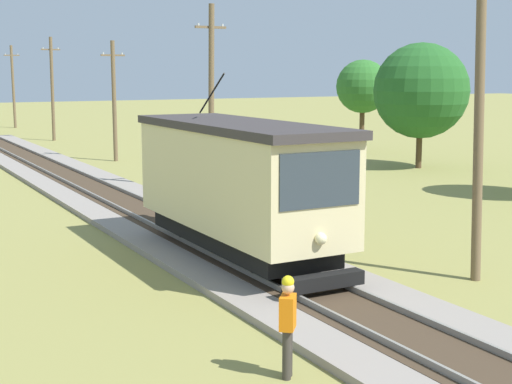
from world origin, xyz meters
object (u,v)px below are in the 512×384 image
object	(u,v)px
utility_pole_distant	(52,88)
tree_right_near	(421,91)
utility_pole_near_tram	(479,112)
track_worker	(288,322)
utility_pole_far	(114,100)
red_tram	(238,182)
utility_pole_mid	(211,98)
utility_pole_horizon	(13,86)
tree_left_far	(363,87)

from	to	relation	value
utility_pole_distant	tree_right_near	world-z (taller)	utility_pole_distant
utility_pole_near_tram	track_worker	bearing A→B (deg)	-157.12
utility_pole_distant	utility_pole_near_tram	bearing A→B (deg)	-90.00
utility_pole_far	utility_pole_distant	size ratio (longest dim) A/B	0.90
red_tram	utility_pole_mid	distance (m)	11.95
utility_pole_near_tram	utility_pole_mid	xyz separation A→B (m)	(0.00, 15.26, -0.13)
utility_pole_horizon	tree_right_near	world-z (taller)	utility_pole_horizon
utility_pole_mid	utility_pole_distant	world-z (taller)	utility_pole_mid
track_worker	tree_right_near	xyz separation A→B (m)	(20.55, 20.55, 3.15)
utility_pole_distant	tree_right_near	size ratio (longest dim) A/B	1.15
utility_pole_horizon	track_worker	size ratio (longest dim) A/B	4.22
utility_pole_mid	track_worker	world-z (taller)	utility_pole_mid
utility_pole_far	tree_left_far	bearing A→B (deg)	-9.87
track_worker	utility_pole_horizon	bearing A→B (deg)	-56.47
tree_left_far	utility_pole_horizon	bearing A→B (deg)	115.64
tree_left_far	utility_pole_near_tram	bearing A→B (deg)	-121.27
utility_pole_far	utility_pole_distant	distance (m)	14.76
red_tram	utility_pole_horizon	xyz separation A→B (m)	(4.37, 53.90, 1.67)
red_tram	utility_pole_mid	xyz separation A→B (m)	(4.37, 10.97, 1.86)
red_tram	utility_pole_near_tram	distance (m)	6.44
utility_pole_mid	utility_pole_horizon	world-z (taller)	utility_pole_mid
utility_pole_distant	utility_pole_horizon	distance (m)	15.04
utility_pole_horizon	tree_right_near	distance (m)	42.82
utility_pole_near_tram	red_tram	bearing A→B (deg)	135.47
utility_pole_far	track_worker	bearing A→B (deg)	-102.91
utility_pole_far	track_worker	size ratio (longest dim) A/B	3.86
utility_pole_near_tram	utility_pole_distant	xyz separation A→B (m)	(0.00, 43.16, -0.24)
utility_pole_near_tram	tree_right_near	size ratio (longest dim) A/B	1.22
tree_right_near	utility_pole_near_tram	bearing A→B (deg)	-127.31
red_tram	utility_pole_distant	xyz separation A→B (m)	(4.37, 38.86, 1.75)
tree_right_near	tree_left_far	world-z (taller)	tree_right_near
red_tram	utility_pole_near_tram	xyz separation A→B (m)	(4.37, -4.30, 1.98)
utility_pole_near_tram	utility_pole_horizon	xyz separation A→B (m)	(-0.00, 58.19, -0.31)
utility_pole_mid	utility_pole_distant	xyz separation A→B (m)	(0.00, 27.90, -0.11)
utility_pole_far	utility_pole_near_tram	bearing A→B (deg)	-90.00
red_tram	utility_pole_near_tram	bearing A→B (deg)	-44.53
red_tram	utility_pole_near_tram	size ratio (longest dim) A/B	1.05
utility_pole_distant	track_worker	size ratio (longest dim) A/B	4.31
utility_pole_far	utility_pole_mid	bearing A→B (deg)	-90.00
utility_pole_distant	utility_pole_horizon	xyz separation A→B (m)	(-0.00, 15.04, -0.08)
utility_pole_mid	utility_pole_distant	bearing A→B (deg)	90.00
utility_pole_far	utility_pole_horizon	xyz separation A→B (m)	(0.00, 29.79, 0.32)
utility_pole_far	track_worker	distance (m)	32.37
red_tram	utility_pole_horizon	world-z (taller)	utility_pole_horizon
red_tram	tree_left_far	distance (m)	29.34
utility_pole_far	utility_pole_distant	bearing A→B (deg)	90.00
utility_pole_near_tram	utility_pole_far	world-z (taller)	utility_pole_near_tram
utility_pole_near_tram	tree_right_near	distance (m)	22.01
utility_pole_horizon	tree_left_far	size ratio (longest dim) A/B	1.27
utility_pole_distant	tree_right_near	xyz separation A→B (m)	(13.34, -25.65, 0.20)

